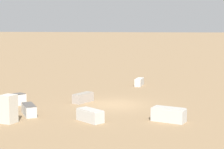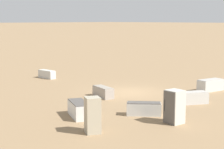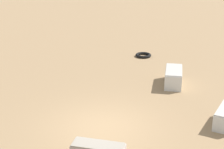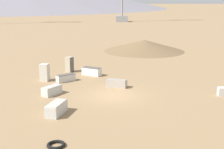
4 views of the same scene
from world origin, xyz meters
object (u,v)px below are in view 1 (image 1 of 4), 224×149
at_px(discarded_fridge_2, 9,109).
at_px(discarded_fridge_6, 11,100).
at_px(discarded_fridge_5, 83,98).
at_px(discarded_fridge_7, 90,115).
at_px(discarded_fridge_1, 169,115).
at_px(discarded_fridge_3, 139,82).
at_px(discarded_fridge_4, 29,110).

relative_size(discarded_fridge_2, discarded_fridge_6, 0.77).
distance_m(discarded_fridge_5, discarded_fridge_7, 5.51).
height_order(discarded_fridge_1, discarded_fridge_7, discarded_fridge_1).
xyz_separation_m(discarded_fridge_2, discarded_fridge_3, (15.29, -3.86, -0.45)).
bearing_deg(discarded_fridge_2, discarded_fridge_5, -6.68).
relative_size(discarded_fridge_2, discarded_fridge_3, 0.94).
relative_size(discarded_fridge_3, discarded_fridge_5, 0.92).
bearing_deg(discarded_fridge_5, discarded_fridge_4, 86.62).
relative_size(discarded_fridge_4, discarded_fridge_5, 0.94).
relative_size(discarded_fridge_5, discarded_fridge_6, 0.90).
relative_size(discarded_fridge_1, discarded_fridge_5, 1.08).
distance_m(discarded_fridge_2, discarded_fridge_3, 15.78).
bearing_deg(discarded_fridge_4, discarded_fridge_6, 100.55).
xyz_separation_m(discarded_fridge_4, discarded_fridge_7, (-0.33, -4.02, 0.01)).
xyz_separation_m(discarded_fridge_4, discarded_fridge_5, (4.64, -1.66, -0.00)).
bearing_deg(discarded_fridge_1, discarded_fridge_6, 96.05).
xyz_separation_m(discarded_fridge_2, discarded_fridge_7, (1.61, -4.18, -0.44)).
bearing_deg(discarded_fridge_2, discarded_fridge_4, 4.22).
bearing_deg(discarded_fridge_7, discarded_fridge_2, -38.27).
relative_size(discarded_fridge_2, discarded_fridge_7, 0.88).
bearing_deg(discarded_fridge_5, discarded_fridge_3, -86.99).
height_order(discarded_fridge_1, discarded_fridge_5, discarded_fridge_1).
height_order(discarded_fridge_4, discarded_fridge_5, discarded_fridge_4).
bearing_deg(discarded_fridge_4, discarded_fridge_7, -44.49).
distance_m(discarded_fridge_3, discarded_fridge_7, 13.69).
bearing_deg(discarded_fridge_5, discarded_fridge_6, 47.77).
bearing_deg(discarded_fridge_3, discarded_fridge_5, 75.13).
distance_m(discarded_fridge_4, discarded_fridge_6, 3.27).
distance_m(discarded_fridge_1, discarded_fridge_5, 7.54).
bearing_deg(discarded_fridge_1, discarded_fridge_2, 121.11).
bearing_deg(discarded_fridge_3, discarded_fridge_6, 59.48).
xyz_separation_m(discarded_fridge_2, discarded_fridge_6, (4.03, 2.36, -0.40)).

